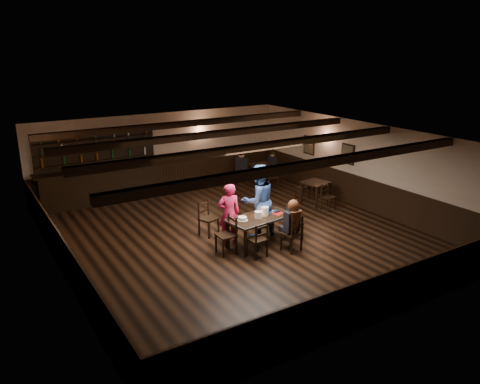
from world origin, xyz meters
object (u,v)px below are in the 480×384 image
dining_table (260,219)px  woman_pink (229,213)px  chair_near_left (259,237)px  chair_near_right (294,231)px  man_blue (258,201)px  cake (242,219)px  bar_counter (101,180)px

dining_table → woman_pink: (-0.60, 0.52, 0.12)m
chair_near_left → chair_near_right: chair_near_right is taller
dining_table → chair_near_left: bearing=-125.5°
dining_table → man_blue: (0.28, 0.51, 0.30)m
chair_near_right → cake: 1.31m
woman_pink → dining_table: bearing=153.4°
woman_pink → chair_near_right: bearing=143.0°
dining_table → chair_near_left: chair_near_left is taller
dining_table → bar_counter: 6.10m
dining_table → cake: 0.52m
chair_near_left → chair_near_right: (0.92, -0.17, 0.02)m
woman_pink → cake: size_ratio=5.81×
woman_pink → man_blue: man_blue is taller
chair_near_left → woman_pink: woman_pink is taller
chair_near_right → woman_pink: 1.73m
man_blue → bar_counter: bar_counter is taller
dining_table → chair_near_right: size_ratio=1.97×
chair_near_left → bar_counter: size_ratio=0.22×
chair_near_left → dining_table: bearing=54.5°
cake → dining_table: bearing=-2.8°
woman_pink → cake: woman_pink is taller
chair_near_right → man_blue: bearing=97.8°
cake → chair_near_left: bearing=-85.6°
cake → chair_near_right: bearing=-40.6°
woman_pink → man_blue: bearing=-166.6°
chair_near_right → bar_counter: bearing=114.5°
cake → man_blue: bearing=31.3°
chair_near_left → bar_counter: bearing=107.7°
woman_pink → man_blue: 0.91m
dining_table → man_blue: bearing=60.9°
chair_near_left → woman_pink: size_ratio=0.56×
chair_near_right → woman_pink: bearing=128.7°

